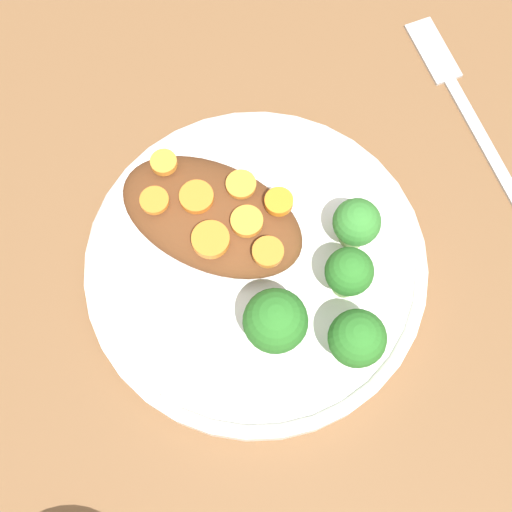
# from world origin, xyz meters

# --- Properties ---
(ground_plane) EXTENTS (4.00, 4.00, 0.00)m
(ground_plane) POSITION_xyz_m (0.00, 0.00, 0.00)
(ground_plane) COLOR brown
(plate) EXTENTS (0.25, 0.25, 0.02)m
(plate) POSITION_xyz_m (0.00, 0.00, 0.01)
(plate) COLOR white
(plate) RESTS_ON ground_plane
(stew_mound) EXTENTS (0.14, 0.08, 0.03)m
(stew_mound) POSITION_xyz_m (0.04, -0.01, 0.03)
(stew_mound) COLOR #5B3319
(stew_mound) RESTS_ON plate
(broccoli_floret_0) EXTENTS (0.04, 0.04, 0.06)m
(broccoli_floret_0) POSITION_xyz_m (-0.03, 0.04, 0.05)
(broccoli_floret_0) COLOR #7FA85B
(broccoli_floret_0) RESTS_ON plate
(broccoli_floret_1) EXTENTS (0.03, 0.03, 0.05)m
(broccoli_floret_1) POSITION_xyz_m (-0.06, -0.01, 0.05)
(broccoli_floret_1) COLOR #7FA85B
(broccoli_floret_1) RESTS_ON plate
(broccoli_floret_2) EXTENTS (0.03, 0.03, 0.05)m
(broccoli_floret_2) POSITION_xyz_m (-0.05, -0.05, 0.05)
(broccoli_floret_2) COLOR #759E51
(broccoli_floret_2) RESTS_ON plate
(broccoli_floret_3) EXTENTS (0.04, 0.04, 0.06)m
(broccoli_floret_3) POSITION_xyz_m (-0.09, 0.03, 0.05)
(broccoli_floret_3) COLOR #759E51
(broccoli_floret_3) RESTS_ON plate
(carrot_slice_0) EXTENTS (0.03, 0.03, 0.01)m
(carrot_slice_0) POSITION_xyz_m (0.03, 0.01, 0.05)
(carrot_slice_0) COLOR orange
(carrot_slice_0) RESTS_ON stew_mound
(carrot_slice_1) EXTENTS (0.02, 0.02, 0.00)m
(carrot_slice_1) POSITION_xyz_m (0.08, 0.00, 0.05)
(carrot_slice_1) COLOR orange
(carrot_slice_1) RESTS_ON stew_mound
(carrot_slice_2) EXTENTS (0.02, 0.02, 0.01)m
(carrot_slice_2) POSITION_xyz_m (0.09, -0.03, 0.05)
(carrot_slice_2) COLOR orange
(carrot_slice_2) RESTS_ON stew_mound
(carrot_slice_3) EXTENTS (0.02, 0.02, 0.01)m
(carrot_slice_3) POSITION_xyz_m (-0.01, 0.00, 0.05)
(carrot_slice_3) COLOR orange
(carrot_slice_3) RESTS_ON stew_mound
(carrot_slice_4) EXTENTS (0.02, 0.02, 0.00)m
(carrot_slice_4) POSITION_xyz_m (0.03, -0.04, 0.05)
(carrot_slice_4) COLOR orange
(carrot_slice_4) RESTS_ON stew_mound
(carrot_slice_5) EXTENTS (0.02, 0.02, 0.01)m
(carrot_slice_5) POSITION_xyz_m (0.01, -0.01, 0.05)
(carrot_slice_5) COLOR orange
(carrot_slice_5) RESTS_ON stew_mound
(carrot_slice_6) EXTENTS (0.02, 0.02, 0.01)m
(carrot_slice_6) POSITION_xyz_m (0.00, -0.04, 0.05)
(carrot_slice_6) COLOR orange
(carrot_slice_6) RESTS_ON stew_mound
(carrot_slice_7) EXTENTS (0.02, 0.02, 0.01)m
(carrot_slice_7) POSITION_xyz_m (0.05, -0.01, 0.05)
(carrot_slice_7) COLOR orange
(carrot_slice_7) RESTS_ON stew_mound
(fork) EXTENTS (0.16, 0.15, 0.01)m
(fork) POSITION_xyz_m (-0.09, -0.21, 0.00)
(fork) COLOR #B2B2B2
(fork) RESTS_ON ground_plane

